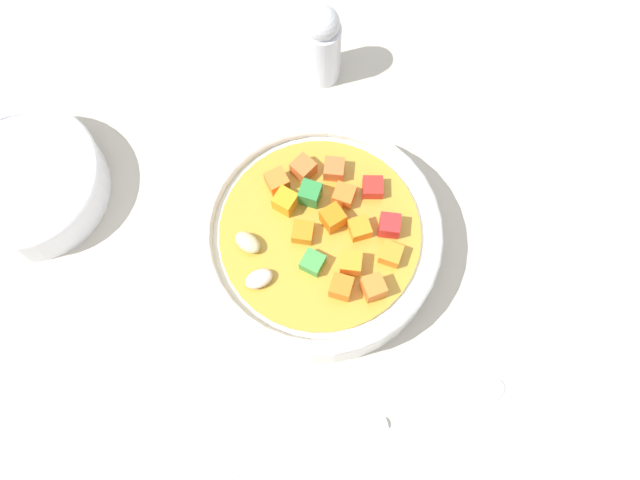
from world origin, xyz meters
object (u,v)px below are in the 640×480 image
object	(u,v)px
soup_bowl_main	(320,239)
pepper_shaker	(322,45)
spoon	(363,430)
side_bowl_small	(25,181)

from	to	relation	value
soup_bowl_main	pepper_shaker	xyz separation A→B (cm)	(-11.91, 10.32, 1.70)
spoon	side_bowl_small	world-z (taller)	side_bowl_small
side_bowl_small	pepper_shaker	size ratio (longest dim) A/B	1.48
soup_bowl_main	side_bowl_small	size ratio (longest dim) A/B	1.47
soup_bowl_main	spoon	world-z (taller)	soup_bowl_main
soup_bowl_main	pepper_shaker	size ratio (longest dim) A/B	2.17
spoon	side_bowl_small	bearing A→B (deg)	127.11
soup_bowl_main	spoon	xyz separation A→B (cm)	(12.45, -6.62, -2.02)
spoon	pepper_shaker	xyz separation A→B (cm)	(-24.36, 16.95, 3.72)
side_bowl_small	spoon	bearing A→B (deg)	13.92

